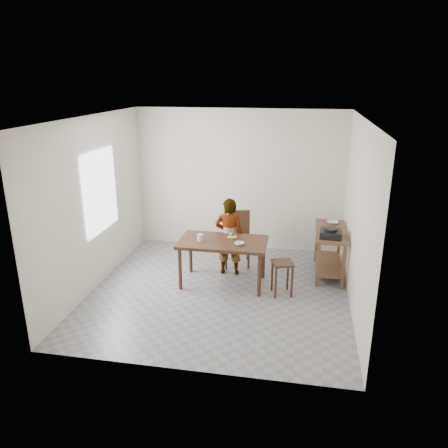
% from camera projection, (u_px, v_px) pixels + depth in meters
% --- Properties ---
extents(floor, '(4.00, 4.00, 0.04)m').
position_uv_depth(floor, '(219.00, 292.00, 6.95)').
color(floor, gray).
rests_on(floor, ground).
extents(ceiling, '(4.00, 4.00, 0.04)m').
position_uv_depth(ceiling, '(219.00, 116.00, 6.07)').
color(ceiling, white).
rests_on(ceiling, wall_back).
extents(wall_back, '(4.00, 0.04, 2.70)m').
position_uv_depth(wall_back, '(239.00, 180.00, 8.39)').
color(wall_back, beige).
rests_on(wall_back, ground).
extents(wall_front, '(4.00, 0.04, 2.70)m').
position_uv_depth(wall_front, '(183.00, 265.00, 4.63)').
color(wall_front, beige).
rests_on(wall_front, ground).
extents(wall_left, '(0.04, 4.00, 2.70)m').
position_uv_depth(wall_left, '(93.00, 204.00, 6.86)').
color(wall_left, beige).
rests_on(wall_left, ground).
extents(wall_right, '(0.04, 4.00, 2.70)m').
position_uv_depth(wall_right, '(359.00, 218.00, 6.16)').
color(wall_right, beige).
rests_on(wall_right, ground).
extents(window_pane, '(0.02, 1.10, 1.30)m').
position_uv_depth(window_pane, '(101.00, 191.00, 6.99)').
color(window_pane, white).
rests_on(window_pane, wall_left).
extents(dining_table, '(1.40, 0.80, 0.75)m').
position_uv_depth(dining_table, '(223.00, 262.00, 7.10)').
color(dining_table, '#3D2417').
rests_on(dining_table, floor).
extents(prep_counter, '(0.50, 1.20, 0.80)m').
position_uv_depth(prep_counter, '(329.00, 252.00, 7.45)').
color(prep_counter, brown).
rests_on(prep_counter, floor).
extents(child, '(0.50, 0.33, 1.34)m').
position_uv_depth(child, '(229.00, 237.00, 7.39)').
color(child, white).
rests_on(child, floor).
extents(dining_chair, '(0.54, 0.54, 0.96)m').
position_uv_depth(dining_chair, '(237.00, 239.00, 7.81)').
color(dining_chair, '#3D2417').
rests_on(dining_chair, floor).
extents(stool, '(0.39, 0.39, 0.54)m').
position_uv_depth(stool, '(282.00, 278.00, 6.78)').
color(stool, '#3D2417').
rests_on(stool, floor).
extents(glass_tumbler, '(0.10, 0.10, 0.11)m').
position_uv_depth(glass_tumbler, '(200.00, 237.00, 6.96)').
color(glass_tumbler, silver).
rests_on(glass_tumbler, dining_table).
extents(small_bowl, '(0.17, 0.17, 0.05)m').
position_uv_depth(small_bowl, '(239.00, 244.00, 6.80)').
color(small_bowl, silver).
rests_on(small_bowl, dining_table).
extents(banana, '(0.17, 0.13, 0.06)m').
position_uv_depth(banana, '(232.00, 237.00, 7.06)').
color(banana, '#F7D056').
rests_on(banana, dining_table).
extents(serving_bowl, '(0.21, 0.21, 0.05)m').
position_uv_depth(serving_bowl, '(332.00, 223.00, 7.62)').
color(serving_bowl, silver).
rests_on(serving_bowl, prep_counter).
extents(gas_burner, '(0.36, 0.36, 0.11)m').
position_uv_depth(gas_burner, '(331.00, 234.00, 6.99)').
color(gas_burner, black).
rests_on(gas_burner, prep_counter).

